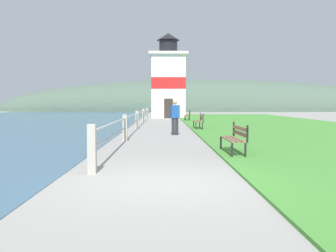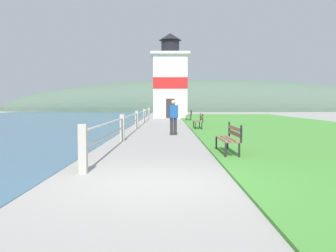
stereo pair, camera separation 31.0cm
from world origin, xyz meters
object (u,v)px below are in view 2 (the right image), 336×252
park_bench_near (231,137)px  lighthouse (171,81)px  park_bench_far (190,114)px  park_bench_midway (200,120)px  person_strolling (174,116)px

park_bench_near → lighthouse: lighthouse is taller
lighthouse → park_bench_far: bearing=-76.7°
park_bench_midway → person_strolling: bearing=68.9°
park_bench_near → park_bench_far: same height
park_bench_far → lighthouse: lighthouse is taller
park_bench_midway → lighthouse: (-1.59, 17.93, 3.30)m
park_bench_near → person_strolling: size_ratio=1.14×
park_bench_near → lighthouse: 28.97m
park_bench_near → park_bench_midway: 10.81m
park_bench_midway → person_strolling: 4.27m
lighthouse → person_strolling: lighthouse is taller
lighthouse → person_strolling: size_ratio=5.25×
park_bench_near → lighthouse: size_ratio=0.22×
park_bench_midway → lighthouse: bearing=-84.4°
park_bench_near → lighthouse: bearing=-87.5°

